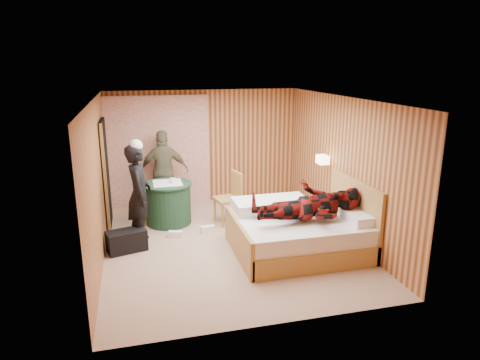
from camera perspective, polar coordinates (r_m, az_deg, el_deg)
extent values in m
cube|color=tan|center=(7.61, -1.50, -8.38)|extent=(4.20, 5.00, 0.01)
cube|color=white|center=(6.98, -1.64, 10.75)|extent=(4.20, 5.00, 0.01)
cube|color=#D18750|center=(9.59, -4.83, 4.44)|extent=(4.20, 0.02, 2.50)
cube|color=#D18750|center=(7.06, -18.44, -0.32)|extent=(0.02, 5.00, 2.50)
cube|color=#D18750|center=(7.90, 13.47, 1.69)|extent=(0.02, 5.00, 2.50)
cube|color=beige|center=(9.42, -10.78, 3.72)|extent=(2.20, 0.08, 2.40)
cube|color=black|center=(8.46, -17.43, 0.73)|extent=(0.06, 0.90, 2.05)
cylinder|color=gold|center=(8.24, 11.45, 2.72)|extent=(0.18, 0.04, 0.04)
cube|color=#FFEDB2|center=(8.21, 10.94, 2.70)|extent=(0.18, 0.24, 0.16)
cube|color=tan|center=(7.33, 8.05, -8.12)|extent=(2.15, 1.72, 0.32)
cube|color=white|center=(7.21, 8.13, -5.96)|extent=(2.08, 1.66, 0.27)
cube|color=tan|center=(6.96, -0.23, -8.01)|extent=(0.06, 1.72, 0.60)
cube|color=tan|center=(7.57, 14.94, -4.23)|extent=(0.06, 1.72, 1.18)
cube|color=white|center=(7.15, 15.69, -4.80)|extent=(0.41, 0.59, 0.15)
cube|color=white|center=(7.83, 12.77, -2.84)|extent=(0.41, 0.59, 0.15)
cube|color=white|center=(7.44, 4.11, -3.29)|extent=(1.29, 0.64, 0.19)
cube|color=tan|center=(8.20, 11.22, -4.61)|extent=(0.43, 0.60, 0.60)
cube|color=tan|center=(8.14, 11.29, -3.36)|extent=(0.46, 0.62, 0.03)
cylinder|color=#214731|center=(8.48, -9.52, -3.15)|extent=(0.87, 0.87, 0.79)
cylinder|color=#214731|center=(8.37, -9.64, -0.54)|extent=(0.93, 0.93, 0.03)
cube|color=white|center=(8.36, -9.65, -0.39)|extent=(0.68, 0.68, 0.01)
cube|color=tan|center=(9.09, -9.89, -1.56)|extent=(0.43, 0.43, 0.05)
cube|color=tan|center=(9.20, -10.08, 0.27)|extent=(0.42, 0.05, 0.46)
cylinder|color=tan|center=(8.99, -10.79, -3.37)|extent=(0.04, 0.04, 0.43)
cylinder|color=tan|center=(9.33, -8.89, -2.57)|extent=(0.04, 0.04, 0.43)
cube|color=tan|center=(8.35, -1.73, -2.55)|extent=(0.55, 0.55, 0.05)
cube|color=tan|center=(8.35, -0.44, -0.56)|extent=(0.14, 0.46, 0.50)
cylinder|color=tan|center=(8.52, -3.38, -4.02)|extent=(0.04, 0.04, 0.47)
cylinder|color=tan|center=(8.35, 0.00, -4.41)|extent=(0.04, 0.04, 0.47)
cube|color=black|center=(7.48, -14.87, -7.84)|extent=(0.70, 0.50, 0.36)
cube|color=white|center=(7.91, -8.61, -7.15)|extent=(0.27, 0.17, 0.11)
cube|color=white|center=(8.07, -4.33, -6.53)|extent=(0.28, 0.15, 0.12)
imported|color=black|center=(7.56, -13.30, -1.87)|extent=(0.43, 0.64, 1.75)
imported|color=#666244|center=(9.10, -10.07, 1.16)|extent=(1.04, 0.50, 1.72)
imported|color=#6B0D0A|center=(6.87, 9.32, -2.12)|extent=(0.86, 0.67, 1.77)
imported|color=white|center=(8.06, 11.48, -2.67)|extent=(0.17, 0.23, 0.02)
imported|color=white|center=(8.06, 11.49, -2.53)|extent=(0.26, 0.28, 0.02)
imported|color=white|center=(8.21, 10.96, -2.05)|extent=(0.10, 0.10, 0.09)
imported|color=white|center=(8.30, -8.95, -0.07)|extent=(0.15, 0.15, 0.10)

